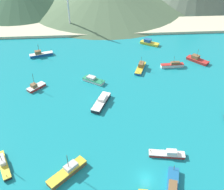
# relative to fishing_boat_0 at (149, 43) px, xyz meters

# --- Properties ---
(ground) EXTENTS (260.00, 280.00, 0.50)m
(ground) POSITION_rel_fishing_boat_0_xyz_m (-14.89, -44.60, -1.13)
(ground) COLOR teal
(fishing_boat_0) EXTENTS (9.18, 7.17, 2.52)m
(fishing_boat_0) POSITION_rel_fishing_boat_0_xyz_m (0.00, 0.00, 0.00)
(fishing_boat_0) COLOR gold
(fishing_boat_0) RESTS_ON ground
(fishing_boat_2) EXTENTS (9.70, 3.62, 1.95)m
(fishing_boat_2) POSITION_rel_fishing_boat_0_xyz_m (-7.96, -68.06, -0.23)
(fishing_boat_2) COLOR red
(fishing_boat_2) RESTS_ON ground
(fishing_boat_3) EXTENTS (6.64, 6.74, 6.42)m
(fishing_boat_3) POSITION_rel_fishing_boat_0_xyz_m (-48.07, -33.98, -0.12)
(fishing_boat_3) COLOR red
(fishing_boat_3) RESTS_ON ground
(fishing_boat_4) EXTENTS (8.67, 7.19, 2.10)m
(fishing_boat_4) POSITION_rel_fishing_boat_0_xyz_m (-27.23, -30.81, -0.16)
(fishing_boat_4) COLOR silver
(fishing_boat_4) RESTS_ON ground
(fishing_boat_5) EXTENTS (9.73, 9.31, 6.46)m
(fishing_boat_5) POSITION_rel_fishing_boat_0_xyz_m (-33.95, -72.07, 0.02)
(fishing_boat_5) COLOR brown
(fishing_boat_5) RESTS_ON ground
(fishing_boat_7) EXTENTS (6.21, 10.33, 5.41)m
(fishing_boat_7) POSITION_rel_fishing_boat_0_xyz_m (-7.84, -22.96, -0.02)
(fishing_boat_7) COLOR #1E5BA8
(fishing_boat_7) RESTS_ON ground
(fishing_boat_8) EXTENTS (6.04, 9.55, 5.80)m
(fishing_boat_8) POSITION_rel_fishing_boat_0_xyz_m (-50.40, -68.48, -0.17)
(fishing_boat_8) COLOR #232328
(fishing_boat_8) RESTS_ON ground
(fishing_boat_9) EXTENTS (10.33, 5.14, 5.62)m
(fishing_boat_9) POSITION_rel_fishing_boat_0_xyz_m (-50.21, -8.45, 0.01)
(fishing_boat_9) COLOR #14478C
(fishing_boat_9) RESTS_ON ground
(fishing_boat_10) EXTENTS (9.65, 2.47, 4.74)m
(fishing_boat_10) POSITION_rel_fishing_boat_0_xyz_m (5.63, -22.08, 0.01)
(fishing_boat_10) COLOR silver
(fishing_boat_10) RESTS_ON ground
(fishing_boat_11) EXTENTS (5.81, 10.97, 2.26)m
(fishing_boat_11) POSITION_rel_fishing_boat_0_xyz_m (-9.36, -78.10, -0.10)
(fishing_boat_11) COLOR #1E5BA8
(fishing_boat_11) RESTS_ON ground
(fishing_boat_12) EXTENTS (8.71, 9.13, 5.50)m
(fishing_boat_12) POSITION_rel_fishing_boat_0_xyz_m (17.25, -18.19, -0.00)
(fishing_boat_12) COLOR red
(fishing_boat_12) RESTS_ON ground
(fishing_boat_13) EXTENTS (7.12, 11.14, 2.11)m
(fishing_boat_13) POSITION_rel_fishing_boat_0_xyz_m (-24.64, -44.55, -0.08)
(fishing_boat_13) COLOR #232328
(fishing_boat_13) RESTS_ON ground
(beach_strip) EXTENTS (247.00, 22.59, 1.20)m
(beach_strip) POSITION_rel_fishing_boat_0_xyz_m (-14.89, 22.37, -0.28)
(beach_strip) COLOR beige
(beach_strip) RESTS_ON ground
(radio_tower) EXTENTS (2.28, 1.82, 22.77)m
(radio_tower) POSITION_rel_fishing_boat_0_xyz_m (-38.96, 21.87, 10.73)
(radio_tower) COLOR silver
(radio_tower) RESTS_ON ground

